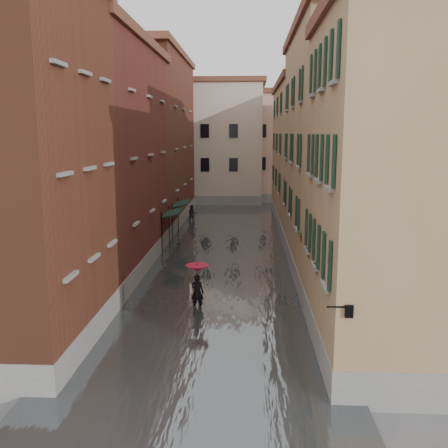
# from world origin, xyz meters

# --- Properties ---
(ground) EXTENTS (120.00, 120.00, 0.00)m
(ground) POSITION_xyz_m (0.00, 0.00, 0.00)
(ground) COLOR #565659
(ground) RESTS_ON ground
(floodwater) EXTENTS (10.00, 60.00, 0.20)m
(floodwater) POSITION_xyz_m (0.00, 13.00, 0.10)
(floodwater) COLOR #515659
(floodwater) RESTS_ON ground
(building_left_near) EXTENTS (6.00, 8.00, 13.00)m
(building_left_near) POSITION_xyz_m (-7.00, -2.00, 6.50)
(building_left_near) COLOR brown
(building_left_near) RESTS_ON ground
(building_left_mid) EXTENTS (6.00, 14.00, 12.50)m
(building_left_mid) POSITION_xyz_m (-7.00, 9.00, 6.25)
(building_left_mid) COLOR #5A251C
(building_left_mid) RESTS_ON ground
(building_left_far) EXTENTS (6.00, 16.00, 14.00)m
(building_left_far) POSITION_xyz_m (-7.00, 24.00, 7.00)
(building_left_far) COLOR brown
(building_left_far) RESTS_ON ground
(building_right_near) EXTENTS (6.00, 8.00, 11.50)m
(building_right_near) POSITION_xyz_m (7.00, -2.00, 5.75)
(building_right_near) COLOR #97754E
(building_right_near) RESTS_ON ground
(building_right_mid) EXTENTS (6.00, 14.00, 13.00)m
(building_right_mid) POSITION_xyz_m (7.00, 9.00, 6.50)
(building_right_mid) COLOR #967D5B
(building_right_mid) RESTS_ON ground
(building_right_far) EXTENTS (6.00, 16.00, 11.50)m
(building_right_far) POSITION_xyz_m (7.00, 24.00, 5.75)
(building_right_far) COLOR #97754E
(building_right_far) RESTS_ON ground
(building_end_cream) EXTENTS (12.00, 9.00, 13.00)m
(building_end_cream) POSITION_xyz_m (-3.00, 38.00, 6.50)
(building_end_cream) COLOR beige
(building_end_cream) RESTS_ON ground
(building_end_pink) EXTENTS (10.00, 9.00, 12.00)m
(building_end_pink) POSITION_xyz_m (6.00, 40.00, 6.00)
(building_end_pink) COLOR #D1A892
(building_end_pink) RESTS_ON ground
(awning_near) EXTENTS (1.09, 3.07, 2.80)m
(awning_near) POSITION_xyz_m (-3.49, 13.51, 2.47)
(awning_near) COLOR black
(awning_near) RESTS_ON ground
(awning_far) EXTENTS (1.09, 3.17, 2.80)m
(awning_far) POSITION_xyz_m (-3.48, 17.96, 2.47)
(awning_far) COLOR black
(awning_far) RESTS_ON ground
(wall_lantern) EXTENTS (0.71, 0.22, 0.35)m
(wall_lantern) POSITION_xyz_m (4.33, -6.00, 3.01)
(wall_lantern) COLOR black
(wall_lantern) RESTS_ON ground
(window_planters) EXTENTS (0.59, 6.04, 0.84)m
(window_planters) POSITION_xyz_m (4.12, 0.28, 3.51)
(window_planters) COLOR #9D5233
(window_planters) RESTS_ON ground
(pedestrian_main) EXTENTS (1.07, 1.07, 2.06)m
(pedestrian_main) POSITION_xyz_m (-0.65, 2.02, 1.32)
(pedestrian_main) COLOR black
(pedestrian_main) RESTS_ON ground
(pedestrian_far) EXTENTS (0.88, 0.74, 1.63)m
(pedestrian_far) POSITION_xyz_m (-3.28, 23.55, 0.81)
(pedestrian_far) COLOR black
(pedestrian_far) RESTS_ON ground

